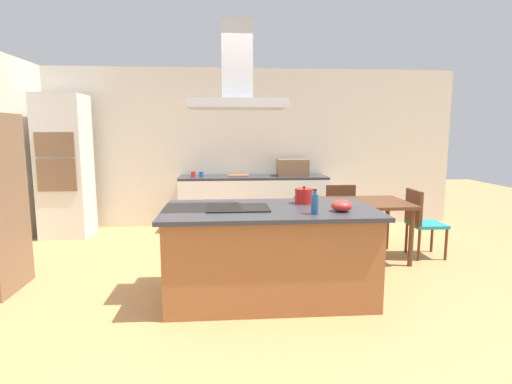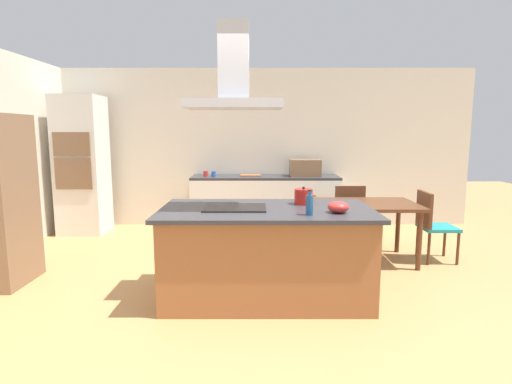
{
  "view_description": "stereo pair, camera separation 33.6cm",
  "coord_description": "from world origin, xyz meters",
  "px_view_note": "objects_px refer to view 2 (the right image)",
  "views": [
    {
      "loc": [
        -0.44,
        -3.88,
        1.64
      ],
      "look_at": [
        -0.1,
        0.4,
        1.0
      ],
      "focal_mm": 28.64,
      "sensor_mm": 36.0,
      "label": 1
    },
    {
      "loc": [
        -0.1,
        -3.9,
        1.64
      ],
      "look_at": [
        -0.1,
        0.4,
        1.0
      ],
      "focal_mm": 28.64,
      "sensor_mm": 36.0,
      "label": 2
    }
  ],
  "objects_px": {
    "countertop_microwave": "(305,168)",
    "coffee_mug_blue": "(213,174)",
    "cooktop": "(235,208)",
    "chair_facing_back_wall": "(348,211)",
    "cutting_board": "(250,175)",
    "olive_oil_bottle": "(309,204)",
    "dining_table": "(360,209)",
    "range_hood": "(234,81)",
    "chair_at_right_end": "(431,222)",
    "tea_kettle": "(303,197)",
    "wall_oven_stack": "(82,165)",
    "mixing_bowl": "(338,207)",
    "coffee_mug_red": "(205,174)"
  },
  "relations": [
    {
      "from": "mixing_bowl",
      "to": "cutting_board",
      "type": "bearing_deg",
      "value": 105.03
    },
    {
      "from": "countertop_microwave",
      "to": "cutting_board",
      "type": "xyz_separation_m",
      "value": [
        -0.91,
        0.05,
        -0.13
      ]
    },
    {
      "from": "cooktop",
      "to": "cutting_board",
      "type": "height_order",
      "value": "cutting_board"
    },
    {
      "from": "cooktop",
      "to": "chair_facing_back_wall",
      "type": "relative_size",
      "value": 0.67
    },
    {
      "from": "range_hood",
      "to": "olive_oil_bottle",
      "type": "bearing_deg",
      "value": -25.78
    },
    {
      "from": "dining_table",
      "to": "olive_oil_bottle",
      "type": "bearing_deg",
      "value": -119.44
    },
    {
      "from": "coffee_mug_red",
      "to": "chair_facing_back_wall",
      "type": "height_order",
      "value": "coffee_mug_red"
    },
    {
      "from": "tea_kettle",
      "to": "dining_table",
      "type": "distance_m",
      "value": 1.28
    },
    {
      "from": "tea_kettle",
      "to": "wall_oven_stack",
      "type": "bearing_deg",
      "value": 143.64
    },
    {
      "from": "coffee_mug_blue",
      "to": "range_hood",
      "type": "distance_m",
      "value": 3.08
    },
    {
      "from": "tea_kettle",
      "to": "coffee_mug_blue",
      "type": "relative_size",
      "value": 2.65
    },
    {
      "from": "coffee_mug_blue",
      "to": "wall_oven_stack",
      "type": "xyz_separation_m",
      "value": [
        -2.1,
        -0.16,
        0.16
      ]
    },
    {
      "from": "cooktop",
      "to": "chair_at_right_end",
      "type": "relative_size",
      "value": 0.67
    },
    {
      "from": "mixing_bowl",
      "to": "cutting_board",
      "type": "height_order",
      "value": "mixing_bowl"
    },
    {
      "from": "olive_oil_bottle",
      "to": "chair_at_right_end",
      "type": "bearing_deg",
      "value": 40.26
    },
    {
      "from": "wall_oven_stack",
      "to": "chair_facing_back_wall",
      "type": "bearing_deg",
      "value": -11.34
    },
    {
      "from": "olive_oil_bottle",
      "to": "range_hood",
      "type": "bearing_deg",
      "value": 154.22
    },
    {
      "from": "cooktop",
      "to": "cutting_board",
      "type": "bearing_deg",
      "value": 87.75
    },
    {
      "from": "cutting_board",
      "to": "range_hood",
      "type": "distance_m",
      "value": 3.17
    },
    {
      "from": "range_hood",
      "to": "wall_oven_stack",
      "type": "bearing_deg",
      "value": 134.41
    },
    {
      "from": "coffee_mug_blue",
      "to": "dining_table",
      "type": "relative_size",
      "value": 0.06
    },
    {
      "from": "coffee_mug_red",
      "to": "wall_oven_stack",
      "type": "distance_m",
      "value": 1.98
    },
    {
      "from": "wall_oven_stack",
      "to": "chair_at_right_end",
      "type": "distance_m",
      "value": 5.28
    },
    {
      "from": "tea_kettle",
      "to": "range_hood",
      "type": "height_order",
      "value": "range_hood"
    },
    {
      "from": "coffee_mug_blue",
      "to": "cooktop",
      "type": "bearing_deg",
      "value": -79.99
    },
    {
      "from": "tea_kettle",
      "to": "cutting_board",
      "type": "xyz_separation_m",
      "value": [
        -0.58,
        2.7,
        -0.07
      ]
    },
    {
      "from": "tea_kettle",
      "to": "dining_table",
      "type": "relative_size",
      "value": 0.17
    },
    {
      "from": "countertop_microwave",
      "to": "cooktop",
      "type": "bearing_deg",
      "value": -109.51
    },
    {
      "from": "olive_oil_bottle",
      "to": "tea_kettle",
      "type": "bearing_deg",
      "value": 88.73
    },
    {
      "from": "coffee_mug_blue",
      "to": "range_hood",
      "type": "bearing_deg",
      "value": -79.99
    },
    {
      "from": "tea_kettle",
      "to": "mixing_bowl",
      "type": "xyz_separation_m",
      "value": [
        0.27,
        -0.45,
        -0.03
      ]
    },
    {
      "from": "chair_at_right_end",
      "to": "chair_facing_back_wall",
      "type": "distance_m",
      "value": 1.13
    },
    {
      "from": "coffee_mug_blue",
      "to": "chair_facing_back_wall",
      "type": "relative_size",
      "value": 0.1
    },
    {
      "from": "cutting_board",
      "to": "range_hood",
      "type": "xyz_separation_m",
      "value": [
        -0.12,
        -2.93,
        1.19
      ]
    },
    {
      "from": "mixing_bowl",
      "to": "chair_facing_back_wall",
      "type": "height_order",
      "value": "mixing_bowl"
    },
    {
      "from": "countertop_microwave",
      "to": "coffee_mug_blue",
      "type": "distance_m",
      "value": 1.52
    },
    {
      "from": "mixing_bowl",
      "to": "coffee_mug_red",
      "type": "xyz_separation_m",
      "value": [
        -1.59,
        3.07,
        -0.01
      ]
    },
    {
      "from": "olive_oil_bottle",
      "to": "dining_table",
      "type": "height_order",
      "value": "olive_oil_bottle"
    },
    {
      "from": "cooktop",
      "to": "range_hood",
      "type": "xyz_separation_m",
      "value": [
        0.0,
        0.0,
        1.2
      ]
    },
    {
      "from": "dining_table",
      "to": "wall_oven_stack",
      "type": "bearing_deg",
      "value": 160.08
    },
    {
      "from": "wall_oven_stack",
      "to": "coffee_mug_blue",
      "type": "bearing_deg",
      "value": 4.35
    },
    {
      "from": "coffee_mug_blue",
      "to": "dining_table",
      "type": "distance_m",
      "value": 2.62
    },
    {
      "from": "cooktop",
      "to": "coffee_mug_red",
      "type": "height_order",
      "value": "coffee_mug_red"
    },
    {
      "from": "cooktop",
      "to": "chair_facing_back_wall",
      "type": "distance_m",
      "value": 2.4
    },
    {
      "from": "countertop_microwave",
      "to": "coffee_mug_blue",
      "type": "height_order",
      "value": "countertop_microwave"
    },
    {
      "from": "chair_at_right_end",
      "to": "chair_facing_back_wall",
      "type": "relative_size",
      "value": 1.0
    },
    {
      "from": "cooktop",
      "to": "range_hood",
      "type": "distance_m",
      "value": 1.2
    },
    {
      "from": "coffee_mug_red",
      "to": "range_hood",
      "type": "bearing_deg",
      "value": -77.5
    },
    {
      "from": "countertop_microwave",
      "to": "dining_table",
      "type": "bearing_deg",
      "value": -73.86
    },
    {
      "from": "chair_at_right_end",
      "to": "dining_table",
      "type": "bearing_deg",
      "value": 180.0
    }
  ]
}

